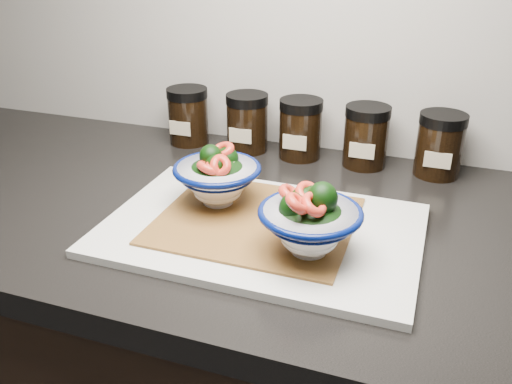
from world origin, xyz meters
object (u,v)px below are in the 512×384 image
(spice_jar_b, at_px, (247,123))
(spice_jar_c, at_px, (300,129))
(bowl_right, at_px, (309,221))
(spice_jar_a, at_px, (188,116))
(spice_jar_d, at_px, (366,136))
(spice_jar_e, at_px, (440,145))
(bowl_left, at_px, (217,177))
(cutting_board, at_px, (261,230))

(spice_jar_b, bearing_deg, spice_jar_c, 0.00)
(bowl_right, height_order, spice_jar_a, bowl_right)
(spice_jar_d, height_order, spice_jar_e, same)
(bowl_left, xyz_separation_m, spice_jar_c, (0.06, 0.26, -0.00))
(bowl_left, relative_size, spice_jar_c, 1.19)
(spice_jar_a, relative_size, spice_jar_c, 1.00)
(spice_jar_d, bearing_deg, spice_jar_a, 180.00)
(bowl_left, bearing_deg, spice_jar_c, 76.98)
(cutting_board, distance_m, spice_jar_b, 0.33)
(bowl_left, distance_m, bowl_right, 0.19)
(cutting_board, xyz_separation_m, spice_jar_a, (-0.26, 0.30, 0.05))
(spice_jar_d, bearing_deg, bowl_right, -92.79)
(spice_jar_e, bearing_deg, bowl_left, -140.38)
(spice_jar_b, height_order, spice_jar_d, same)
(spice_jar_a, bearing_deg, bowl_left, -55.94)
(bowl_left, xyz_separation_m, spice_jar_a, (-0.18, 0.26, -0.00))
(cutting_board, xyz_separation_m, spice_jar_e, (0.23, 0.30, 0.05))
(cutting_board, distance_m, spice_jar_a, 0.40)
(spice_jar_b, xyz_separation_m, spice_jar_d, (0.23, 0.00, 0.00))
(bowl_left, bearing_deg, cutting_board, -26.44)
(bowl_left, distance_m, spice_jar_e, 0.41)
(bowl_left, xyz_separation_m, spice_jar_b, (-0.05, 0.26, -0.00))
(cutting_board, height_order, spice_jar_d, spice_jar_d)
(cutting_board, distance_m, spice_jar_d, 0.32)
(spice_jar_b, bearing_deg, bowl_right, -58.41)
(spice_jar_a, relative_size, spice_jar_b, 1.00)
(cutting_board, relative_size, spice_jar_d, 3.98)
(spice_jar_a, distance_m, spice_jar_d, 0.36)
(bowl_left, xyz_separation_m, spice_jar_e, (0.31, 0.26, -0.00))
(spice_jar_a, bearing_deg, spice_jar_d, 0.00)
(spice_jar_b, relative_size, spice_jar_d, 1.00)
(spice_jar_b, bearing_deg, spice_jar_e, 0.00)
(bowl_left, relative_size, bowl_right, 0.99)
(spice_jar_d, bearing_deg, cutting_board, -108.04)
(cutting_board, distance_m, bowl_right, 0.11)
(spice_jar_b, height_order, spice_jar_c, same)
(bowl_right, xyz_separation_m, spice_jar_c, (-0.11, 0.35, -0.00))
(bowl_right, distance_m, spice_jar_e, 0.38)
(bowl_left, distance_m, spice_jar_a, 0.31)
(spice_jar_a, bearing_deg, cutting_board, -49.16)
(cutting_board, height_order, bowl_left, bowl_left)
(cutting_board, bearing_deg, spice_jar_a, 130.84)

